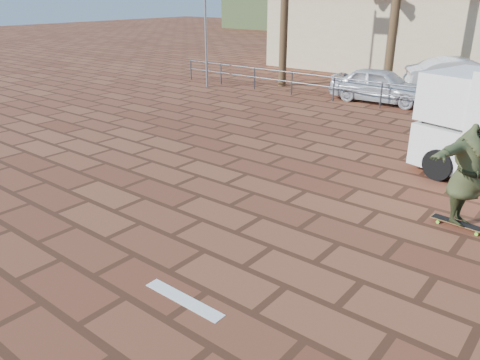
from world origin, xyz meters
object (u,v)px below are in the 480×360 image
Objects in this scene: car_silver at (381,85)px; skateboarder at (469,175)px; longboard at (459,224)px; car_white at (463,77)px.

skateboarder is at bearing -152.00° from car_silver.
car_white reaches higher than longboard.
car_white is at bearing 109.66° from longboard.
car_white is at bearing -34.70° from car_silver.
skateboarder is 0.50× the size of car_white.
longboard is at bearing -152.00° from car_silver.
car_white is (2.17, 3.50, 0.10)m from car_silver.
longboard is 0.44× the size of skateboarder.
car_silver is 4.12m from car_white.
skateboarder is 13.34m from car_white.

